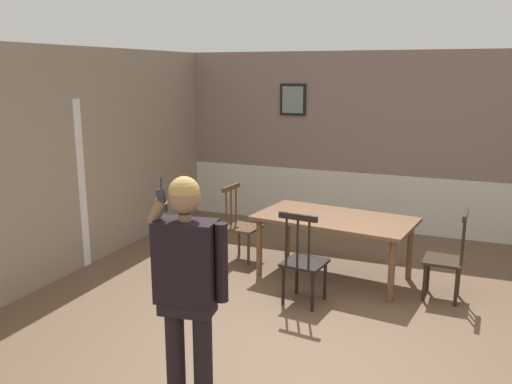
% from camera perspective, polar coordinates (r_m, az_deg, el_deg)
% --- Properties ---
extents(ground_plane, '(7.96, 7.96, 0.00)m').
position_cam_1_polar(ground_plane, '(5.34, 7.36, -14.47)').
color(ground_plane, brown).
extents(room_back_partition, '(6.70, 0.17, 2.71)m').
position_cam_1_polar(room_back_partition, '(8.38, 14.08, 4.69)').
color(room_back_partition, gray).
rests_on(room_back_partition, ground_plane).
extents(room_left_partition, '(0.13, 7.24, 2.71)m').
position_cam_1_polar(room_left_partition, '(6.54, -21.86, 2.37)').
color(room_left_partition, gray).
rests_on(room_left_partition, ground_plane).
extents(dining_table, '(1.92, 1.19, 0.75)m').
position_cam_1_polar(dining_table, '(6.43, 8.30, -3.33)').
color(dining_table, brown).
rests_on(dining_table, ground_plane).
extents(chair_near_window, '(0.47, 0.47, 1.02)m').
position_cam_1_polar(chair_near_window, '(5.72, 5.01, -7.26)').
color(chair_near_window, black).
rests_on(chair_near_window, ground_plane).
extents(chair_by_doorway, '(0.45, 0.45, 0.98)m').
position_cam_1_polar(chair_by_doorway, '(7.04, -1.61, -3.49)').
color(chair_by_doorway, '#513823').
rests_on(chair_by_doorway, ground_plane).
extents(chair_at_table_head, '(0.42, 0.42, 0.99)m').
position_cam_1_polar(chair_at_table_head, '(6.17, 19.57, -6.59)').
color(chair_at_table_head, '#2D2319').
rests_on(chair_at_table_head, ground_plane).
extents(person_figure, '(0.58, 0.29, 1.74)m').
position_cam_1_polar(person_figure, '(3.86, -7.24, -8.98)').
color(person_figure, black).
rests_on(person_figure, ground_plane).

